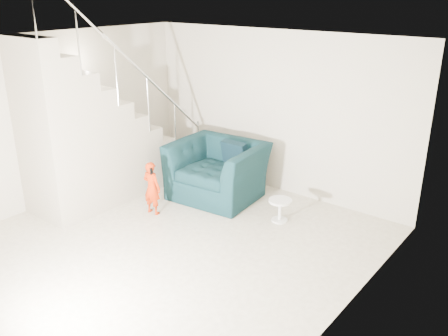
# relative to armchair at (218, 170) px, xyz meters

# --- Properties ---
(floor) EXTENTS (5.50, 5.50, 0.00)m
(floor) POSITION_rel_armchair_xyz_m (0.50, -1.84, -0.46)
(floor) COLOR #9F917B
(floor) RESTS_ON ground
(ceiling) EXTENTS (5.50, 5.50, 0.00)m
(ceiling) POSITION_rel_armchair_xyz_m (0.50, -1.84, 2.24)
(ceiling) COLOR silver
(ceiling) RESTS_ON back_wall
(back_wall) EXTENTS (5.00, 0.00, 5.00)m
(back_wall) POSITION_rel_armchair_xyz_m (0.50, 0.91, 0.89)
(back_wall) COLOR beige
(back_wall) RESTS_ON floor
(left_wall) EXTENTS (0.00, 5.50, 5.50)m
(left_wall) POSITION_rel_armchair_xyz_m (-2.00, -1.84, 0.89)
(left_wall) COLOR beige
(left_wall) RESTS_ON floor
(right_wall) EXTENTS (0.00, 5.50, 5.50)m
(right_wall) POSITION_rel_armchair_xyz_m (3.00, -1.84, 0.89)
(right_wall) COLOR beige
(right_wall) RESTS_ON floor
(armchair) EXTENTS (1.54, 1.38, 0.93)m
(armchair) POSITION_rel_armchair_xyz_m (0.00, 0.00, 0.00)
(armchair) COLOR black
(armchair) RESTS_ON floor
(toddler) EXTENTS (0.33, 0.23, 0.85)m
(toddler) POSITION_rel_armchair_xyz_m (-0.38, -1.13, -0.04)
(toddler) COLOR #A81805
(toddler) RESTS_ON floor
(side_table) EXTENTS (0.35, 0.35, 0.35)m
(side_table) POSITION_rel_armchair_xyz_m (1.32, -0.13, -0.23)
(side_table) COLOR silver
(side_table) RESTS_ON floor
(staircase) EXTENTS (1.02, 3.03, 3.62)m
(staircase) POSITION_rel_armchair_xyz_m (-1.50, -1.29, 0.48)
(staircase) COLOR #ADA089
(staircase) RESTS_ON floor
(cushion) EXTENTS (0.46, 0.22, 0.45)m
(cushion) POSITION_rel_armchair_xyz_m (0.14, 0.29, 0.24)
(cushion) COLOR black
(cushion) RESTS_ON armchair
(throw) EXTENTS (0.05, 0.53, 0.59)m
(throw) POSITION_rel_armchair_xyz_m (-0.58, -0.11, 0.12)
(throw) COLOR black
(throw) RESTS_ON armchair
(phone) EXTENTS (0.03, 0.05, 0.10)m
(phone) POSITION_rel_armchair_xyz_m (-0.31, -1.19, 0.27)
(phone) COLOR black
(phone) RESTS_ON toddler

